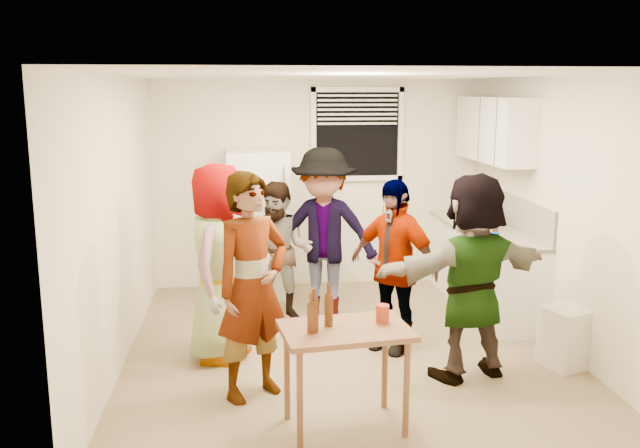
{
  "coord_description": "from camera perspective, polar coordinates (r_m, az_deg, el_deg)",
  "views": [
    {
      "loc": [
        -0.9,
        -5.87,
        2.37
      ],
      "look_at": [
        -0.22,
        0.26,
        1.15
      ],
      "focal_mm": 38.0,
      "sensor_mm": 36.0,
      "label": 1
    }
  ],
  "objects": [
    {
      "name": "guest_back_right",
      "position": [
        7.24,
        0.29,
        -7.91
      ],
      "size": [
        1.6,
        2.05,
        0.67
      ],
      "primitive_type": "imported",
      "rotation": [
        0.0,
        0.0,
        -0.27
      ],
      "color": "#3E3E43",
      "rests_on": "ground"
    },
    {
      "name": "upper_cabinets",
      "position": [
        7.73,
        14.47,
        7.72
      ],
      "size": [
        0.34,
        1.6,
        0.7
      ],
      "primitive_type": "cube",
      "color": "white",
      "rests_on": "room"
    },
    {
      "name": "paper_towel",
      "position": [
        7.42,
        14.12,
        -0.58
      ],
      "size": [
        0.13,
        0.13,
        0.29
      ],
      "primitive_type": "cylinder",
      "color": "white",
      "rests_on": "countertop"
    },
    {
      "name": "guest_orange",
      "position": [
        6.01,
        12.36,
        -12.33
      ],
      "size": [
        2.02,
        2.11,
        0.51
      ],
      "primitive_type": "imported",
      "rotation": [
        0.0,
        0.0,
        3.42
      ],
      "color": "#E56749",
      "rests_on": "ground"
    },
    {
      "name": "serving_table",
      "position": [
        5.07,
        2.09,
        -16.72
      ],
      "size": [
        0.96,
        0.7,
        0.75
      ],
      "primitive_type": null,
      "rotation": [
        0.0,
        0.0,
        0.13
      ],
      "color": "brown",
      "rests_on": "ground"
    },
    {
      "name": "picture_frame",
      "position": [
        8.16,
        13.97,
        1.02
      ],
      "size": [
        0.02,
        0.18,
        0.15
      ],
      "primitive_type": "cube",
      "color": "yellow",
      "rests_on": "countertop"
    },
    {
      "name": "beer_bottle_counter",
      "position": [
        7.08,
        14.47,
        -1.16
      ],
      "size": [
        0.06,
        0.06,
        0.24
      ],
      "primitive_type": "cylinder",
      "color": "#47230C",
      "rests_on": "countertop"
    },
    {
      "name": "guest_stripe",
      "position": [
        5.56,
        -5.53,
        -14.1
      ],
      "size": [
        1.55,
        1.83,
        0.43
      ],
      "primitive_type": "imported",
      "rotation": [
        0.0,
        0.0,
        0.6
      ],
      "color": "#141933",
      "rests_on": "ground"
    },
    {
      "name": "window",
      "position": [
        8.21,
        3.16,
        7.54
      ],
      "size": [
        1.12,
        0.1,
        1.06
      ],
      "primitive_type": null,
      "color": "white",
      "rests_on": "room"
    },
    {
      "name": "room",
      "position": [
        6.4,
        2.23,
        -10.58
      ],
      "size": [
        4.0,
        4.5,
        2.5
      ],
      "primitive_type": null,
      "color": "silver",
      "rests_on": "ground"
    },
    {
      "name": "guest_black",
      "position": [
        6.48,
        6.03,
        -10.35
      ],
      "size": [
        1.81,
        1.77,
        0.39
      ],
      "primitive_type": "imported",
      "rotation": [
        0.0,
        0.0,
        -0.83
      ],
      "color": "black",
      "rests_on": "ground"
    },
    {
      "name": "refrigerator",
      "position": [
        7.9,
        -5.14,
        0.05
      ],
      "size": [
        0.7,
        0.7,
        1.7
      ],
      "primitive_type": "cube",
      "color": "white",
      "rests_on": "ground"
    },
    {
      "name": "guest_back_left",
      "position": [
        7.26,
        -3.3,
        -7.89
      ],
      "size": [
        1.11,
        1.6,
        0.55
      ],
      "primitive_type": "imported",
      "rotation": [
        0.0,
        0.0,
        -0.31
      ],
      "color": "brown",
      "rests_on": "ground"
    },
    {
      "name": "beer_bottle_table",
      "position": [
        4.67,
        -0.75,
        -9.15
      ],
      "size": [
        0.05,
        0.05,
        0.21
      ],
      "primitive_type": "cylinder",
      "color": "#47230C",
      "rests_on": "serving_table"
    },
    {
      "name": "blue_cup",
      "position": [
        6.83,
        14.48,
        -1.6
      ],
      "size": [
        0.08,
        0.08,
        0.11
      ],
      "primitive_type": "cylinder",
      "color": "#0D36B1",
      "rests_on": "countertop"
    },
    {
      "name": "guest_grey",
      "position": [
        6.31,
        -8.32,
        -11.01
      ],
      "size": [
        1.94,
        1.36,
        0.56
      ],
      "primitive_type": "imported",
      "rotation": [
        0.0,
        0.0,
        1.26
      ],
      "color": "#999999",
      "rests_on": "ground"
    },
    {
      "name": "backsplash",
      "position": [
        7.7,
        15.76,
        1.12
      ],
      "size": [
        0.03,
        2.2,
        0.36
      ],
      "primitive_type": "cube",
      "color": "beige",
      "rests_on": "countertop"
    },
    {
      "name": "kettle",
      "position": [
        7.66,
        13.23,
        -0.18
      ],
      "size": [
        0.32,
        0.3,
        0.22
      ],
      "primitive_type": null,
      "rotation": [
        0.0,
        0.0,
        -0.4
      ],
      "color": "silver",
      "rests_on": "countertop"
    },
    {
      "name": "red_cup",
      "position": [
        4.89,
        5.26,
        -8.23
      ],
      "size": [
        0.1,
        0.1,
        0.13
      ],
      "primitive_type": "cylinder",
      "color": "#9E301B",
      "rests_on": "serving_table"
    },
    {
      "name": "countertop",
      "position": [
        7.63,
        13.69,
        -0.39
      ],
      "size": [
        0.64,
        2.22,
        0.04
      ],
      "primitive_type": "cube",
      "color": "#C0B499",
      "rests_on": "counter_lower"
    },
    {
      "name": "trash_bin",
      "position": [
        6.35,
        20.02,
        -9.03
      ],
      "size": [
        0.45,
        0.45,
        0.52
      ],
      "primitive_type": "cube",
      "rotation": [
        0.0,
        0.0,
        0.31
      ],
      "color": "silver",
      "rests_on": "ground"
    },
    {
      "name": "counter_lower",
      "position": [
        7.73,
        13.54,
        -3.66
      ],
      "size": [
        0.6,
        2.2,
        0.86
      ],
      "primitive_type": "cube",
      "color": "white",
      "rests_on": "ground"
    },
    {
      "name": "wine_bottle",
      "position": [
        8.51,
        11.9,
        1.0
      ],
      "size": [
        0.08,
        0.08,
        0.3
      ],
      "primitive_type": "cylinder",
      "color": "black",
      "rests_on": "countertop"
    }
  ]
}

